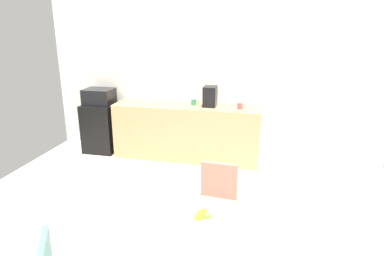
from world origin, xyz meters
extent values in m
cube|color=white|center=(0.00, 3.00, 1.30)|extent=(6.00, 0.10, 2.60)
cube|color=tan|center=(-0.57, 2.65, 0.45)|extent=(2.36, 0.60, 0.90)
cube|color=black|center=(-2.10, 2.65, 0.42)|extent=(0.54, 0.54, 0.84)
cube|color=black|center=(-2.10, 2.65, 0.97)|extent=(0.48, 0.38, 0.26)
cylinder|color=white|center=(0.22, -0.42, 0.71)|extent=(1.01, 1.01, 0.03)
cylinder|color=silver|center=(0.41, 0.24, 0.21)|extent=(0.02, 0.02, 0.42)
cylinder|color=silver|center=(0.10, 0.26, 0.21)|extent=(0.02, 0.02, 0.42)
cylinder|color=silver|center=(0.43, 0.56, 0.21)|extent=(0.02, 0.02, 0.42)
cylinder|color=silver|center=(0.12, 0.57, 0.21)|extent=(0.02, 0.02, 0.42)
cube|color=#DB7260|center=(0.27, 0.41, 0.44)|extent=(0.44, 0.44, 0.03)
cube|color=#DB7260|center=(0.28, 0.60, 0.64)|extent=(0.38, 0.06, 0.38)
cylinder|color=silver|center=(0.29, -0.34, 0.76)|extent=(0.21, 0.21, 0.07)
sphere|color=#66B233|center=(0.33, -0.35, 0.80)|extent=(0.07, 0.07, 0.07)
sphere|color=orange|center=(0.27, -0.34, 0.80)|extent=(0.07, 0.07, 0.07)
sphere|color=orange|center=(0.27, -0.38, 0.80)|extent=(0.07, 0.07, 0.07)
sphere|color=orange|center=(0.29, -0.30, 0.80)|extent=(0.07, 0.07, 0.07)
cylinder|color=#338C59|center=(-0.46, 2.68, 0.95)|extent=(0.08, 0.08, 0.09)
torus|color=#338C59|center=(-0.40, 2.68, 0.95)|extent=(0.06, 0.01, 0.06)
cylinder|color=white|center=(-1.26, 2.66, 0.95)|extent=(0.08, 0.08, 0.09)
torus|color=white|center=(-1.21, 2.66, 0.95)|extent=(0.06, 0.01, 0.06)
cylinder|color=#D84C4C|center=(0.29, 2.59, 0.95)|extent=(0.08, 0.08, 0.09)
torus|color=#D84C4C|center=(0.35, 2.59, 0.95)|extent=(0.06, 0.01, 0.06)
cube|color=black|center=(-0.19, 2.65, 1.06)|extent=(0.20, 0.24, 0.32)
camera|label=1|loc=(0.72, -2.58, 2.21)|focal=32.27mm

